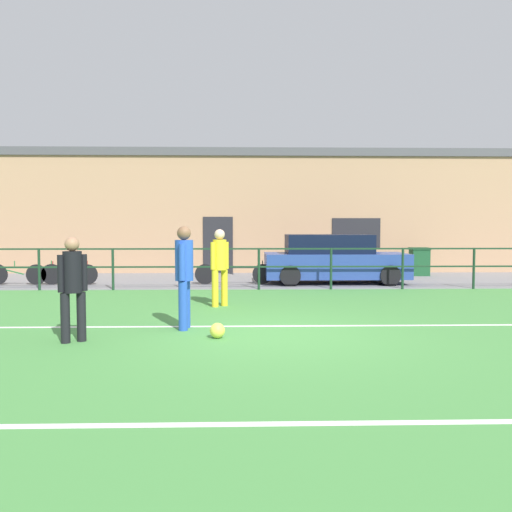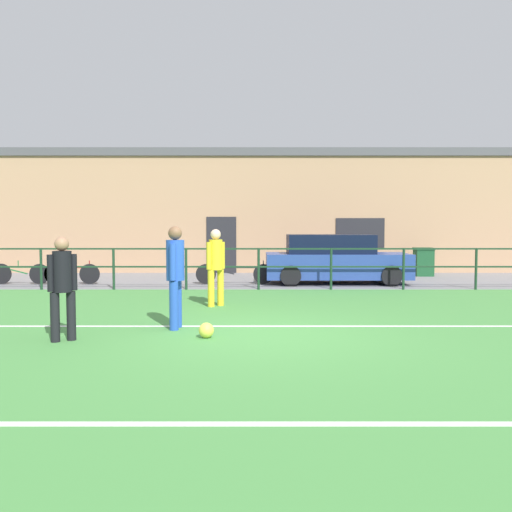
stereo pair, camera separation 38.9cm
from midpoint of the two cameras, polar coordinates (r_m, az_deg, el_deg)
ground at (r=8.55m, az=2.09°, el=-8.65°), size 60.00×44.00×0.04m
field_line_touchline at (r=9.21m, az=1.95°, el=-7.65°), size 36.00×0.11×0.00m
field_line_hash at (r=4.84m, az=3.59°, el=-17.81°), size 36.00×0.11×0.00m
pavement_strip at (r=16.95m, az=1.19°, el=-2.63°), size 48.00×5.00×0.02m
perimeter_fence at (r=14.40m, az=1.34°, el=-0.72°), size 36.07×0.07×1.15m
clubhouse_facade at (r=20.57m, az=1.03°, el=4.86°), size 28.00×2.56×4.64m
player_goalkeeper at (r=8.37m, az=-18.81°, el=-2.71°), size 0.39×0.28×1.58m
player_striker at (r=8.95m, az=-7.26°, el=-1.59°), size 0.31×0.48×1.75m
player_winger at (r=11.40m, az=-3.15°, el=-0.72°), size 0.38×0.33×1.68m
soccer_ball_match at (r=8.27m, az=-3.80°, el=-8.08°), size 0.24×0.24×0.24m
parked_car_red at (r=16.06m, az=9.57°, el=-0.44°), size 4.28×1.79×1.48m
bicycle_parked_1 at (r=16.98m, az=-22.75°, el=-1.74°), size 2.21×0.04×0.72m
bicycle_parked_2 at (r=15.63m, az=-1.38°, el=-1.92°), size 2.32×0.04×0.71m
bicycle_parked_3 at (r=16.58m, az=-19.24°, el=-1.81°), size 2.10×0.04×0.71m
trash_bin_0 at (r=19.16m, az=18.62°, el=-0.60°), size 0.64×0.54×0.99m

